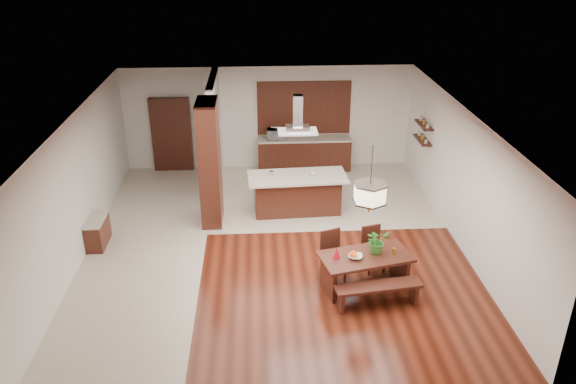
{
  "coord_description": "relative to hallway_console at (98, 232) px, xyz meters",
  "views": [
    {
      "loc": [
        -0.32,
        -10.63,
        6.22
      ],
      "look_at": [
        0.3,
        0.0,
        1.25
      ],
      "focal_mm": 35.0,
      "sensor_mm": 36.0,
      "label": 1
    }
  ],
  "objects": [
    {
      "name": "rear_counter",
      "position": [
        4.81,
        4.0,
        0.16
      ],
      "size": [
        2.6,
        0.62,
        0.95
      ],
      "color": "black",
      "rests_on": "ground"
    },
    {
      "name": "island_cup",
      "position": [
        4.78,
        1.28,
        0.7
      ],
      "size": [
        0.13,
        0.13,
        0.1
      ],
      "primitive_type": "imported",
      "rotation": [
        0.0,
        0.0,
        0.03
      ],
      "color": "silver",
      "rests_on": "kitchen_island"
    },
    {
      "name": "partition_stub",
      "position": [
        2.41,
        3.1,
        1.14
      ],
      "size": [
        0.18,
        2.4,
        2.9
      ],
      "primitive_type": "cube",
      "color": "silver",
      "rests_on": "ground"
    },
    {
      "name": "foliage_plant",
      "position": [
        5.69,
        -1.81,
        0.63
      ],
      "size": [
        0.54,
        0.5,
        0.48
      ],
      "primitive_type": "imported",
      "rotation": [
        0.0,
        0.0,
        0.37
      ],
      "color": "#327727",
      "rests_on": "dining_table"
    },
    {
      "name": "kitchen_window",
      "position": [
        4.81,
        4.26,
        1.44
      ],
      "size": [
        2.6,
        0.08,
        1.5
      ],
      "primitive_type": "cube",
      "color": "olive",
      "rests_on": "room_shell"
    },
    {
      "name": "shelf_upper",
      "position": [
        7.68,
        2.4,
        1.49
      ],
      "size": [
        0.26,
        0.9,
        0.04
      ],
      "primitive_type": "cube",
      "color": "black",
      "rests_on": "room_shell"
    },
    {
      "name": "microwave",
      "position": [
        4.02,
        3.98,
        0.77
      ],
      "size": [
        0.52,
        0.36,
        0.28
      ],
      "primitive_type": "imported",
      "rotation": [
        0.0,
        0.0,
        -0.04
      ],
      "color": "#AFB1B6",
      "rests_on": "rear_counter"
    },
    {
      "name": "dining_table",
      "position": [
        5.47,
        -1.92,
        0.21
      ],
      "size": [
        1.85,
        1.22,
        0.71
      ],
      "rotation": [
        0.0,
        0.0,
        0.24
      ],
      "color": "black",
      "rests_on": "ground"
    },
    {
      "name": "room_shell",
      "position": [
        3.81,
        -0.2,
        1.75
      ],
      "size": [
        9.0,
        9.04,
        2.92
      ],
      "color": "#3D150B",
      "rests_on": "ground"
    },
    {
      "name": "kitchen_island",
      "position": [
        4.42,
        1.34,
        0.18
      ],
      "size": [
        2.39,
        1.14,
        0.96
      ],
      "rotation": [
        0.0,
        0.0,
        0.05
      ],
      "color": "black",
      "rests_on": "ground"
    },
    {
      "name": "partition_pier",
      "position": [
        2.41,
        1.0,
        1.14
      ],
      "size": [
        0.45,
        1.0,
        2.9
      ],
      "primitive_type": "cube",
      "color": "black",
      "rests_on": "ground"
    },
    {
      "name": "gold_ornament",
      "position": [
        6.01,
        -1.88,
        0.45
      ],
      "size": [
        0.09,
        0.09,
        0.11
      ],
      "primitive_type": "cylinder",
      "rotation": [
        0.0,
        0.0,
        0.28
      ],
      "color": "gold",
      "rests_on": "dining_table"
    },
    {
      "name": "pendant_lantern",
      "position": [
        5.47,
        -1.92,
        1.93
      ],
      "size": [
        0.64,
        0.64,
        1.31
      ],
      "primitive_type": null,
      "color": "#F7E8BD",
      "rests_on": "room_shell"
    },
    {
      "name": "shelf_lower",
      "position": [
        7.68,
        2.4,
        1.08
      ],
      "size": [
        0.26,
        0.9,
        0.04
      ],
      "primitive_type": "cube",
      "color": "black",
      "rests_on": "room_shell"
    },
    {
      "name": "dining_chair_right",
      "position": [
        5.76,
        -1.32,
        0.14
      ],
      "size": [
        0.49,
        0.49,
        0.92
      ],
      "primitive_type": null,
      "rotation": [
        0.0,
        0.0,
        0.26
      ],
      "color": "black",
      "rests_on": "ground"
    },
    {
      "name": "fruit_bowl",
      "position": [
        5.26,
        -2.01,
        0.42
      ],
      "size": [
        0.32,
        0.32,
        0.06
      ],
      "primitive_type": "imported",
      "rotation": [
        0.0,
        0.0,
        -0.26
      ],
      "color": "#BDB1A5",
      "rests_on": "dining_table"
    },
    {
      "name": "dining_bench",
      "position": [
        5.61,
        -2.52,
        -0.09
      ],
      "size": [
        1.62,
        0.56,
        0.45
      ],
      "primitive_type": null,
      "rotation": [
        0.0,
        0.0,
        0.14
      ],
      "color": "black",
      "rests_on": "ground"
    },
    {
      "name": "dining_chair_left",
      "position": [
        4.93,
        -1.52,
        0.16
      ],
      "size": [
        0.54,
        0.54,
        0.96
      ],
      "primitive_type": null,
      "rotation": [
        0.0,
        0.0,
        0.35
      ],
      "color": "black",
      "rests_on": "ground"
    },
    {
      "name": "tile_hallway",
      "position": [
        1.06,
        -0.2,
        -0.31
      ],
      "size": [
        2.5,
        9.0,
        0.01
      ],
      "primitive_type": "cube",
      "color": "beige",
      "rests_on": "ground"
    },
    {
      "name": "hallway_console",
      "position": [
        0.0,
        0.0,
        0.0
      ],
      "size": [
        0.37,
        0.88,
        0.63
      ],
      "primitive_type": "cube",
      "color": "black",
      "rests_on": "ground"
    },
    {
      "name": "tile_kitchen",
      "position": [
        5.06,
        2.3,
        -0.31
      ],
      "size": [
        5.5,
        4.0,
        0.01
      ],
      "primitive_type": "cube",
      "color": "beige",
      "rests_on": "ground"
    },
    {
      "name": "soffit_band",
      "position": [
        3.81,
        -0.2,
        2.57
      ],
      "size": [
        8.0,
        9.0,
        0.02
      ],
      "primitive_type": "cube",
      "color": "#401B10",
      "rests_on": "room_shell"
    },
    {
      "name": "napkin_cone",
      "position": [
        4.91,
        -1.98,
        0.5
      ],
      "size": [
        0.15,
        0.15,
        0.22
      ],
      "primitive_type": "cone",
      "rotation": [
        0.0,
        0.0,
        0.1
      ],
      "color": "red",
      "rests_on": "dining_table"
    },
    {
      "name": "hallway_doorway",
      "position": [
        1.11,
        4.2,
        0.74
      ],
      "size": [
        1.1,
        0.2,
        2.1
      ],
      "primitive_type": "cube",
      "color": "black",
      "rests_on": "ground"
    },
    {
      "name": "range_hood",
      "position": [
        4.42,
        1.35,
        2.15
      ],
      "size": [
        0.9,
        0.55,
        0.87
      ],
      "primitive_type": null,
      "color": "silver",
      "rests_on": "room_shell"
    }
  ]
}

